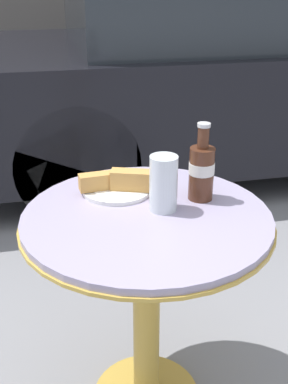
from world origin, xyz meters
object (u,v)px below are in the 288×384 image
drinking_glass (163,186)px  parked_car (243,71)px  cola_bottle_left (202,170)px  lunch_plate_near (119,185)px  bistro_table (147,263)px

drinking_glass → parked_car: parked_car is taller
cola_bottle_left → parked_car: size_ratio=0.05×
cola_bottle_left → lunch_plate_near: cola_bottle_left is taller
drinking_glass → parked_car: size_ratio=0.04×
bistro_table → drinking_glass: size_ratio=4.46×
lunch_plate_near → parked_car: size_ratio=0.05×
bistro_table → lunch_plate_near: size_ratio=3.02×
parked_car → bistro_table: bearing=-119.4°
cola_bottle_left → drinking_glass: size_ratio=1.45×
lunch_plate_near → cola_bottle_left: bearing=-22.5°
drinking_glass → lunch_plate_near: size_ratio=0.68×
bistro_table → cola_bottle_left: 0.31m
bistro_table → lunch_plate_near: lunch_plate_near is taller
lunch_plate_near → bistro_table: bearing=-71.8°
lunch_plate_near → parked_car: parked_car is taller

